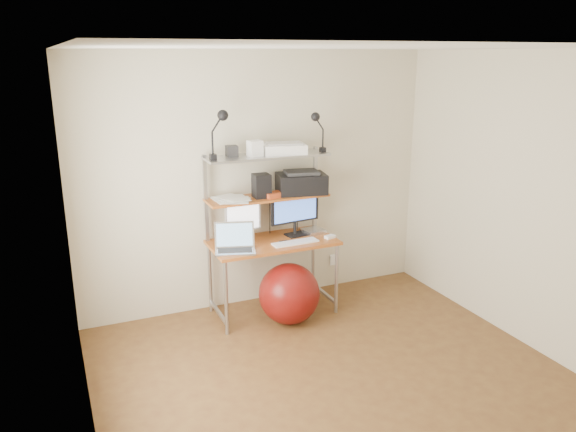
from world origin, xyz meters
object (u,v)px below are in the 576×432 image
monitor_silver (243,220)px  printer (301,183)px  laptop (235,245)px  exercise_ball (289,294)px  monitor_black (295,209)px

monitor_silver → printer: printer is taller
laptop → printer: 0.92m
exercise_ball → monitor_silver: bearing=130.4°
monitor_black → exercise_ball: (-0.21, -0.35, -0.71)m
laptop → monitor_silver: bearing=70.5°
monitor_silver → printer: size_ratio=0.77×
printer → exercise_ball: bearing=-116.4°
monitor_black → monitor_silver: bearing=170.6°
monitor_black → exercise_ball: 0.82m
monitor_silver → laptop: monitor_silver is taller
monitor_black → printer: (0.08, 0.03, 0.25)m
monitor_silver → monitor_black: (0.53, -0.02, 0.05)m
laptop → exercise_ball: laptop is taller
printer → exercise_ball: printer is taller
monitor_black → printer: bearing=15.7°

